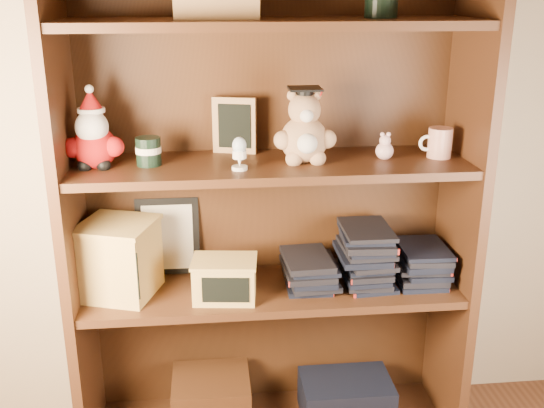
{
  "coord_description": "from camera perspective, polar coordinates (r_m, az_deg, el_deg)",
  "views": [
    {
      "loc": [
        -0.23,
        -0.47,
        1.43
      ],
      "look_at": [
        -0.05,
        1.3,
        0.82
      ],
      "focal_mm": 42.0,
      "sensor_mm": 36.0,
      "label": 1
    }
  ],
  "objects": [
    {
      "name": "teachers_tin",
      "position": [
        1.84,
        -11.01,
        4.68
      ],
      "size": [
        0.07,
        0.07,
        0.08
      ],
      "color": "black",
      "rests_on": "shelf_upper"
    },
    {
      "name": "certificate_frame",
      "position": [
        2.06,
        -9.32,
        -2.87
      ],
      "size": [
        0.2,
        0.05,
        0.25
      ],
      "color": "black",
      "rests_on": "shelf_lower"
    },
    {
      "name": "book_stack_right",
      "position": [
        2.07,
        13.17,
        -5.18
      ],
      "size": [
        0.14,
        0.2,
        0.11
      ],
      "color": "black",
      "rests_on": "shelf_lower"
    },
    {
      "name": "egg_cup",
      "position": [
        1.76,
        -2.94,
        4.66
      ],
      "size": [
        0.04,
        0.04,
        0.09
      ],
      "color": "white",
      "rests_on": "shelf_upper"
    },
    {
      "name": "book_stack_left",
      "position": [
        1.99,
        3.33,
        -5.96
      ],
      "size": [
        0.14,
        0.2,
        0.1
      ],
      "color": "black",
      "rests_on": "shelf_lower"
    },
    {
      "name": "room_envelope",
      "position": [
        0.53,
        20.97,
        15.54
      ],
      "size": [
        3.04,
        3.04,
        2.51
      ],
      "color": "#522E1C",
      "rests_on": "ground"
    },
    {
      "name": "teacher_mug",
      "position": [
        1.95,
        14.75,
        5.34
      ],
      "size": [
        0.1,
        0.07,
        0.09
      ],
      "color": "silver",
      "rests_on": "shelf_upper"
    },
    {
      "name": "shelf_upper",
      "position": [
        1.85,
        -0.0,
        3.44
      ],
      "size": [
        1.14,
        0.33,
        0.02
      ],
      "color": "#422412",
      "rests_on": "ground"
    },
    {
      "name": "book_stack_mid",
      "position": [
        2.0,
        8.37,
        -4.44
      ],
      "size": [
        0.14,
        0.2,
        0.19
      ],
      "color": "black",
      "rests_on": "shelf_lower"
    },
    {
      "name": "treats_box",
      "position": [
        1.95,
        -13.53,
        -4.75
      ],
      "size": [
        0.26,
        0.26,
        0.23
      ],
      "color": "#D8B059",
      "rests_on": "shelf_lower"
    },
    {
      "name": "chalkboard_plaque",
      "position": [
        1.94,
        -3.39,
        6.96
      ],
      "size": [
        0.13,
        0.09,
        0.17
      ],
      "color": "#9E7547",
      "rests_on": "shelf_upper"
    },
    {
      "name": "pink_figurine",
      "position": [
        1.9,
        10.06,
        4.93
      ],
      "size": [
        0.05,
        0.05,
        0.08
      ],
      "color": "beige",
      "rests_on": "shelf_upper"
    },
    {
      "name": "pencils_box",
      "position": [
        1.9,
        -4.26,
        -6.7
      ],
      "size": [
        0.2,
        0.16,
        0.12
      ],
      "color": "#D8B059",
      "rests_on": "shelf_lower"
    },
    {
      "name": "bookcase",
      "position": [
        1.95,
        -0.23,
        -0.67
      ],
      "size": [
        1.2,
        0.35,
        1.6
      ],
      "color": "#422412",
      "rests_on": "ground"
    },
    {
      "name": "shelf_lower",
      "position": [
        2.0,
        -0.0,
        -7.68
      ],
      "size": [
        1.14,
        0.33,
        0.02
      ],
      "color": "#422412",
      "rests_on": "ground"
    },
    {
      "name": "grad_teddy_bear",
      "position": [
        1.84,
        2.93,
        6.35
      ],
      "size": [
        0.18,
        0.16,
        0.22
      ],
      "color": "tan",
      "rests_on": "shelf_upper"
    },
    {
      "name": "santa_plush",
      "position": [
        1.84,
        -15.73,
        5.8
      ],
      "size": [
        0.17,
        0.12,
        0.24
      ],
      "color": "#A50F0F",
      "rests_on": "shelf_upper"
    }
  ]
}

